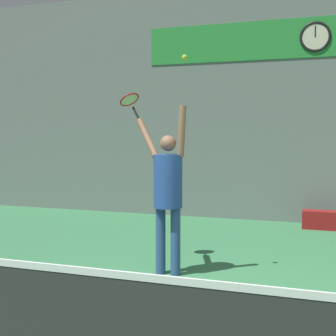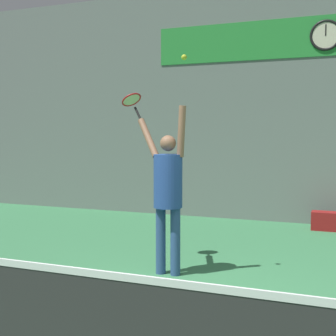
{
  "view_description": "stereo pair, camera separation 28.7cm",
  "coord_description": "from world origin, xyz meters",
  "px_view_note": "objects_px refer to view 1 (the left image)",
  "views": [
    {
      "loc": [
        1.16,
        -4.29,
        1.86
      ],
      "look_at": [
        -0.78,
        1.45,
        1.41
      ],
      "focal_mm": 50.0,
      "sensor_mm": 36.0,
      "label": 1
    },
    {
      "loc": [
        1.43,
        -4.19,
        1.86
      ],
      "look_at": [
        -0.78,
        1.45,
        1.41
      ],
      "focal_mm": 50.0,
      "sensor_mm": 36.0,
      "label": 2
    }
  ],
  "objects_px": {
    "scoreboard_clock": "(315,37)",
    "tennis_ball": "(185,57)",
    "tennis_racket": "(130,101)",
    "tennis_player": "(168,188)",
    "equipment_bag": "(322,220)"
  },
  "relations": [
    {
      "from": "tennis_racket",
      "to": "scoreboard_clock",
      "type": "bearing_deg",
      "value": 58.44
    },
    {
      "from": "scoreboard_clock",
      "to": "equipment_bag",
      "type": "relative_size",
      "value": 0.82
    },
    {
      "from": "scoreboard_clock",
      "to": "tennis_player",
      "type": "distance_m",
      "value": 5.26
    },
    {
      "from": "scoreboard_clock",
      "to": "tennis_player",
      "type": "height_order",
      "value": "scoreboard_clock"
    },
    {
      "from": "equipment_bag",
      "to": "tennis_ball",
      "type": "bearing_deg",
      "value": -113.49
    },
    {
      "from": "tennis_ball",
      "to": "tennis_player",
      "type": "bearing_deg",
      "value": 161.42
    },
    {
      "from": "scoreboard_clock",
      "to": "tennis_ball",
      "type": "xyz_separation_m",
      "value": [
        -1.44,
        -4.31,
        -0.99
      ]
    },
    {
      "from": "tennis_player",
      "to": "tennis_racket",
      "type": "bearing_deg",
      "value": 152.13
    },
    {
      "from": "tennis_racket",
      "to": "tennis_ball",
      "type": "distance_m",
      "value": 1.14
    },
    {
      "from": "tennis_player",
      "to": "tennis_ball",
      "type": "distance_m",
      "value": 1.67
    },
    {
      "from": "tennis_player",
      "to": "equipment_bag",
      "type": "height_order",
      "value": "tennis_player"
    },
    {
      "from": "scoreboard_clock",
      "to": "equipment_bag",
      "type": "bearing_deg",
      "value": -66.33
    },
    {
      "from": "scoreboard_clock",
      "to": "tennis_ball",
      "type": "bearing_deg",
      "value": -108.48
    },
    {
      "from": "tennis_racket",
      "to": "tennis_ball",
      "type": "relative_size",
      "value": 5.74
    },
    {
      "from": "scoreboard_clock",
      "to": "tennis_racket",
      "type": "xyz_separation_m",
      "value": [
        -2.37,
        -3.87,
        -1.48
      ]
    }
  ]
}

